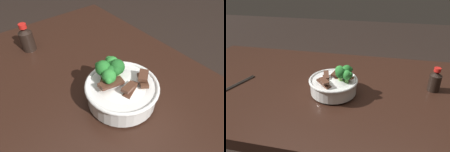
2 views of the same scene
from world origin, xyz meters
The scene contains 4 objects.
dining_table centered at (0.00, 0.00, 0.72)m, with size 1.55×0.84×0.81m.
rice_bowl centered at (0.11, -0.06, 0.86)m, with size 0.22×0.22×0.13m.
chopsticks_pair centered at (-0.38, -0.09, 0.82)m, with size 0.08×0.20×0.01m.
soy_sauce_bottle centered at (0.56, 0.06, 0.86)m, with size 0.05×0.05×0.12m.
Camera 2 is at (0.29, -0.85, 1.33)m, focal length 33.11 mm.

